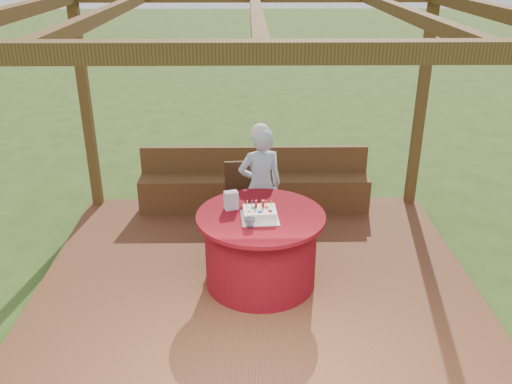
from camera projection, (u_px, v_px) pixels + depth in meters
ground at (256, 287)px, 5.76m from camera, size 60.00×60.00×0.00m
deck at (256, 282)px, 5.74m from camera, size 4.50×4.00×0.12m
pergola at (256, 58)px, 4.78m from camera, size 4.50×4.00×2.72m
bench at (254, 189)px, 7.17m from camera, size 3.00×0.42×0.80m
table at (261, 248)px, 5.49m from camera, size 1.28×1.28×0.78m
chair at (244, 196)px, 6.39m from camera, size 0.48×0.48×0.90m
elderly_woman at (260, 185)px, 6.15m from camera, size 0.58×0.45×1.44m
birthday_cake at (260, 213)px, 5.24m from camera, size 0.38×0.38×0.17m
gift_bag at (231, 200)px, 5.41m from camera, size 0.15×0.12×0.19m
drinking_glass at (250, 223)px, 5.06m from camera, size 0.12×0.12×0.09m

